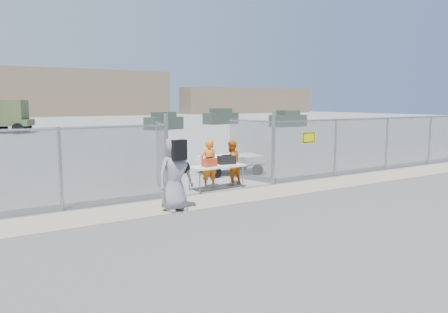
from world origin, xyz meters
TOP-DOWN VIEW (x-y plane):
  - ground at (0.00, 0.00)m, footprint 160.00×160.00m
  - tarmac_inside at (0.00, 42.00)m, footprint 160.00×80.00m
  - dirt_strip at (0.00, 1.00)m, footprint 44.00×1.60m
  - distant_hills at (5.00, 78.00)m, footprint 140.00×6.00m
  - chain_link_fence at (0.00, 2.00)m, footprint 40.00×0.20m
  - folding_table at (-0.15, 2.23)m, footprint 1.91×0.88m
  - orange_bag at (-0.48, 2.12)m, footprint 0.47×0.35m
  - black_duffel at (0.29, 2.30)m, footprint 0.60×0.41m
  - security_worker_left at (-0.22, 2.59)m, footprint 0.61×0.42m
  - security_worker_right at (0.70, 2.65)m, footprint 0.84×0.70m
  - visitor at (-2.47, 0.46)m, footprint 0.99×0.69m
  - utility_trailer at (1.91, 4.60)m, footprint 3.42×2.15m
  - parked_vehicle_near at (11.05, 31.03)m, footprint 4.19×2.78m
  - parked_vehicle_mid at (21.62, 37.15)m, footprint 4.51×2.47m
  - parked_vehicle_far at (24.97, 28.17)m, footprint 4.10×2.04m

SIDE VIEW (x-z plane):
  - ground at x=0.00m, z-range 0.00..0.00m
  - tarmac_inside at x=0.00m, z-range 0.00..0.01m
  - dirt_strip at x=0.00m, z-range 0.00..0.01m
  - utility_trailer at x=1.91m, z-range 0.00..0.77m
  - folding_table at x=-0.15m, z-range 0.00..0.80m
  - security_worker_right at x=0.70m, z-range 0.00..1.54m
  - security_worker_left at x=-0.22m, z-range 0.00..1.61m
  - parked_vehicle_near at x=11.05m, z-range 0.00..1.74m
  - parked_vehicle_far at x=24.97m, z-range 0.00..1.81m
  - orange_bag at x=-0.48m, z-range 0.80..1.06m
  - black_duffel at x=0.29m, z-range 0.80..1.06m
  - parked_vehicle_mid at x=21.62m, z-range 0.00..1.94m
  - visitor at x=-2.47m, z-range 0.00..1.95m
  - chain_link_fence at x=0.00m, z-range 0.00..2.20m
  - distant_hills at x=5.00m, z-range 0.00..9.00m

